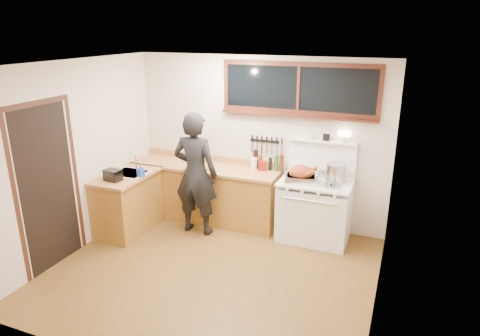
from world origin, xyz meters
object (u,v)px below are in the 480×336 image
at_px(vintage_stove, 315,209).
at_px(roast_turkey, 301,175).
at_px(man, 196,174).
at_px(cutting_board, 197,164).

xyz_separation_m(vintage_stove, roast_turkey, (-0.20, -0.11, 0.54)).
height_order(vintage_stove, roast_turkey, vintage_stove).
bearing_deg(man, roast_turkey, 12.48).
bearing_deg(cutting_board, roast_turkey, -1.62).
bearing_deg(roast_turkey, cutting_board, 178.38).
relative_size(vintage_stove, cutting_board, 3.29).
bearing_deg(vintage_stove, cutting_board, -177.98).
relative_size(man, cutting_board, 3.86).
bearing_deg(roast_turkey, vintage_stove, 29.87).
bearing_deg(vintage_stove, man, -165.31).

